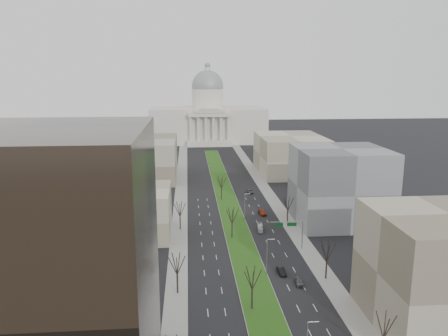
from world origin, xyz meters
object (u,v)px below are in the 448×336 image
car_red (262,212)px  box_van (260,227)px  car_black (281,271)px  car_grey_near (299,281)px  car_grey_far (250,191)px

car_red → box_van: size_ratio=0.82×
box_van → car_black: bearing=-82.6°
car_grey_near → car_grey_far: bearing=94.7°
car_grey_far → box_van: size_ratio=0.71×
car_grey_near → car_red: car_red is taller
car_black → car_grey_far: size_ratio=0.96×
car_grey_near → car_black: size_ratio=0.95×
car_red → box_van: 15.56m
car_grey_near → box_van: 35.78m
car_grey_near → box_van: bearing=99.6°
car_red → box_van: bearing=-105.2°
car_red → car_grey_far: bearing=87.4°
car_black → box_van: (-0.15, 30.07, 0.17)m
car_grey_far → box_van: (-2.99, -43.26, 0.26)m
car_grey_near → car_grey_far: 78.92m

